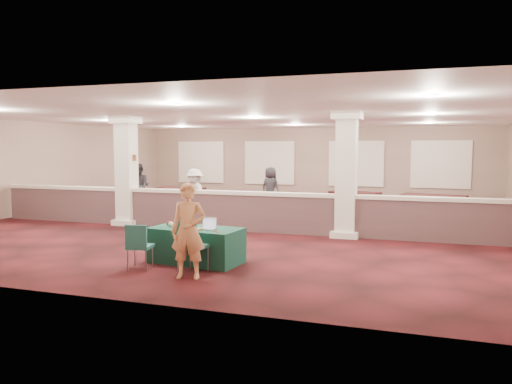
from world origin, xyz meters
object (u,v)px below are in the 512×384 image
(near_table, at_px, (196,245))
(attendee_b, at_px, (195,194))
(conf_chair_side, at_px, (138,243))
(attendee_a, at_px, (140,186))
(woman, at_px, (188,231))
(far_table_front_right, at_px, (433,207))
(far_table_back_left, at_px, (180,197))
(far_table_back_center, at_px, (278,201))
(far_table_front_left, at_px, (176,204))
(far_table_back_right, at_px, (355,201))
(attendee_d, at_px, (270,188))
(far_table_front_center, at_px, (199,207))
(conf_chair_main, at_px, (190,242))
(attendee_c, at_px, (349,194))

(near_table, distance_m, attendee_b, 5.97)
(conf_chair_side, height_order, attendee_a, attendee_a)
(woman, distance_m, attendee_b, 7.15)
(far_table_front_right, xyz_separation_m, attendee_b, (-7.18, -2.56, 0.42))
(far_table_back_left, xyz_separation_m, far_table_back_center, (4.01, 0.00, -0.04))
(far_table_front_left, bearing_deg, far_table_back_right, 28.05)
(far_table_front_right, bearing_deg, attendee_d, 170.71)
(far_table_back_left, bearing_deg, attendee_a, -139.02)
(woman, bearing_deg, conf_chair_side, 156.62)
(conf_chair_side, height_order, far_table_front_left, conf_chair_side)
(far_table_front_center, height_order, far_table_back_right, far_table_front_center)
(conf_chair_main, bearing_deg, attendee_d, 107.39)
(far_table_front_left, xyz_separation_m, far_table_back_right, (5.67, 3.02, -0.03))
(near_table, relative_size, woman, 1.08)
(far_table_back_left, distance_m, attendee_d, 3.64)
(near_table, height_order, attendee_a, attendee_a)
(far_table_front_center, relative_size, far_table_back_right, 1.10)
(far_table_back_center, distance_m, attendee_a, 5.32)
(far_table_back_center, distance_m, far_table_back_right, 2.77)
(near_table, xyz_separation_m, conf_chair_main, (0.26, -0.79, 0.23))
(conf_chair_side, bearing_deg, attendee_d, 81.33)
(conf_chair_side, distance_m, far_table_back_right, 10.54)
(attendee_b, relative_size, attendee_d, 1.04)
(far_table_front_left, bearing_deg, far_table_front_right, 11.01)
(far_table_front_center, xyz_separation_m, attendee_c, (4.50, 2.26, 0.36))
(conf_chair_side, relative_size, far_table_back_left, 0.47)
(conf_chair_side, xyz_separation_m, attendee_d, (-0.42, 9.75, 0.28))
(woman, relative_size, far_table_front_left, 0.89)
(far_table_back_center, relative_size, attendee_b, 1.00)
(woman, bearing_deg, attendee_d, 87.03)
(far_table_back_right, bearing_deg, conf_chair_main, -99.20)
(conf_chair_main, relative_size, far_table_front_right, 0.50)
(conf_chair_side, distance_m, attendee_a, 9.91)
(far_table_front_right, xyz_separation_m, far_table_back_center, (-5.35, 0.64, -0.06))
(far_table_front_right, distance_m, far_table_back_left, 9.37)
(attendee_a, xyz_separation_m, attendee_c, (7.85, 0.39, -0.10))
(attendee_b, xyz_separation_m, attendee_c, (4.50, 2.56, -0.07))
(near_table, distance_m, conf_chair_main, 0.86)
(near_table, relative_size, far_table_back_right, 1.05)
(far_table_back_center, distance_m, attendee_b, 3.72)
(far_table_front_center, xyz_separation_m, attendee_a, (-3.36, 1.87, 0.46))
(far_table_back_center, bearing_deg, far_table_front_center, -122.29)
(far_table_front_left, height_order, far_table_back_center, far_table_front_left)
(woman, relative_size, far_table_back_right, 0.97)
(attendee_c, xyz_separation_m, attendee_d, (-3.06, 0.94, 0.04))
(far_table_front_left, bearing_deg, attendee_d, 44.58)
(far_table_front_right, height_order, attendee_c, attendee_c)
(attendee_a, bearing_deg, conf_chair_main, -53.39)
(attendee_c, bearing_deg, conf_chair_main, -166.65)
(far_table_front_left, height_order, far_table_back_left, far_table_front_left)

